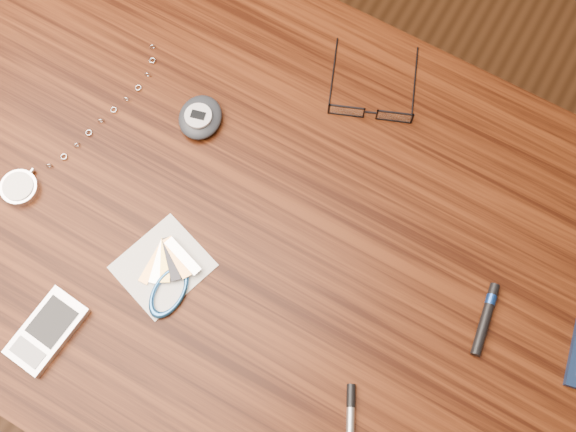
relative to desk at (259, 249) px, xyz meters
name	(u,v)px	position (x,y,z in m)	size (l,w,h in m)	color
ground	(270,326)	(0.00, 0.00, -0.65)	(3.80, 3.80, 0.00)	#472814
desk	(259,249)	(0.00, 0.00, 0.00)	(1.00, 0.70, 0.75)	#3C1909
eyeglasses	(371,109)	(0.05, 0.21, 0.11)	(0.15, 0.15, 0.03)	black
pocket_watch	(24,184)	(-0.29, -0.10, 0.11)	(0.08, 0.29, 0.02)	#BDBDC1
pda_phone	(47,331)	(-0.15, -0.24, 0.11)	(0.06, 0.10, 0.02)	silver
pedometer	(200,117)	(-0.14, 0.09, 0.11)	(0.07, 0.08, 0.03)	#21252A
notepad_keys	(167,277)	(-0.06, -0.11, 0.11)	(0.12, 0.13, 0.01)	white
silver_pen	(350,430)	(0.22, -0.16, 0.11)	(0.07, 0.12, 0.01)	#AFAFB3
black_blue_pen	(486,317)	(0.30, 0.04, 0.11)	(0.03, 0.09, 0.01)	black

